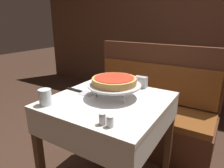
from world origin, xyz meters
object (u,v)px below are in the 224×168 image
at_px(pizza_pan_stand, 114,86).
at_px(napkin_holder, 141,82).
at_px(condiment_caddy, 181,58).
at_px(deep_dish_pizza, 114,81).
at_px(dining_table_rear, 183,68).
at_px(pepper_shaker, 110,121).
at_px(pizza_server, 81,92).
at_px(dining_table_front, 109,114).
at_px(booth_bench, 148,117).
at_px(water_glass_near, 45,97).
at_px(salt_shaker, 102,119).

xyz_separation_m(pizza_pan_stand, napkin_holder, (0.07, 0.30, -0.04)).
bearing_deg(condiment_caddy, deep_dish_pizza, -92.76).
distance_m(dining_table_rear, pepper_shaker, 2.05).
height_order(pizza_pan_stand, napkin_holder, pizza_pan_stand).
height_order(pizza_server, pepper_shaker, pepper_shaker).
bearing_deg(dining_table_front, pizza_pan_stand, 68.88).
relative_size(dining_table_front, pepper_shaker, 13.59).
height_order(dining_table_rear, pizza_server, pizza_server).
height_order(booth_bench, water_glass_near, booth_bench).
distance_m(dining_table_rear, booth_bench, 1.05).
xyz_separation_m(dining_table_front, condiment_caddy, (0.10, 1.68, 0.15)).
bearing_deg(deep_dish_pizza, booth_bench, 90.07).
relative_size(pizza_server, pepper_shaker, 4.58).
bearing_deg(pepper_shaker, dining_table_front, 123.96).
relative_size(pizza_server, water_glass_near, 2.55).
xyz_separation_m(salt_shaker, condiment_caddy, (-0.07, 2.00, 0.00)).
height_order(dining_table_rear, pizza_pan_stand, pizza_pan_stand).
xyz_separation_m(dining_table_rear, booth_bench, (-0.11, -0.98, -0.36)).
xyz_separation_m(deep_dish_pizza, pizza_server, (-0.26, -0.05, -0.12)).
distance_m(deep_dish_pizza, condiment_caddy, 1.63).
relative_size(deep_dish_pizza, pepper_shaker, 5.42).
height_order(deep_dish_pizza, pepper_shaker, deep_dish_pizza).
height_order(water_glass_near, napkin_holder, water_glass_near).
distance_m(pizza_pan_stand, pizza_server, 0.28).
height_order(pizza_server, salt_shaker, salt_shaker).
distance_m(pizza_pan_stand, salt_shaker, 0.40).
height_order(dining_table_rear, pepper_shaker, pepper_shaker).
bearing_deg(deep_dish_pizza, salt_shaker, -67.99).
relative_size(pizza_pan_stand, deep_dish_pizza, 1.21).
height_order(deep_dish_pizza, pizza_server, deep_dish_pizza).
bearing_deg(condiment_caddy, napkin_holder, -90.21).
height_order(deep_dish_pizza, salt_shaker, deep_dish_pizza).
height_order(pizza_server, water_glass_near, water_glass_near).
bearing_deg(dining_table_rear, condiment_caddy, -118.57).
xyz_separation_m(deep_dish_pizza, salt_shaker, (0.15, -0.37, -0.09)).
xyz_separation_m(pizza_pan_stand, deep_dish_pizza, (0.00, 0.00, 0.04)).
bearing_deg(condiment_caddy, dining_table_front, -93.30).
relative_size(booth_bench, water_glass_near, 12.79).
relative_size(dining_table_front, salt_shaker, 12.64).
xyz_separation_m(pizza_pan_stand, pepper_shaker, (0.20, -0.37, -0.06)).
relative_size(deep_dish_pizza, condiment_caddy, 2.22).
height_order(pizza_pan_stand, condiment_caddy, condiment_caddy).
relative_size(dining_table_front, condiment_caddy, 5.56).
bearing_deg(napkin_holder, dining_table_rear, 88.66).
bearing_deg(deep_dish_pizza, pizza_pan_stand, -104.04).
xyz_separation_m(pizza_server, napkin_holder, (0.34, 0.35, 0.04)).
height_order(salt_shaker, condiment_caddy, condiment_caddy).
bearing_deg(salt_shaker, dining_table_rear, 91.18).
height_order(pizza_pan_stand, pizza_server, pizza_pan_stand).
bearing_deg(napkin_holder, deep_dish_pizza, -103.68).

